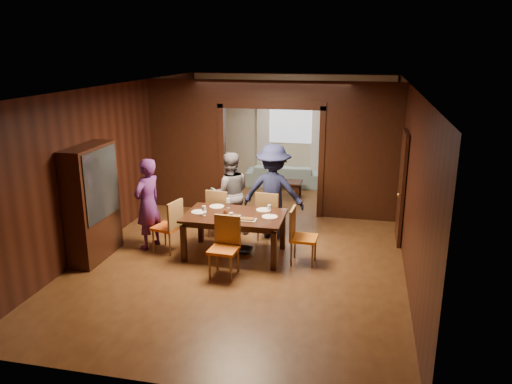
% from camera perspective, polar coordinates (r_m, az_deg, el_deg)
% --- Properties ---
extents(floor, '(9.00, 9.00, 0.00)m').
position_cam_1_polar(floor, '(9.75, -0.10, -5.24)').
color(floor, '#502D16').
rests_on(floor, ground).
extents(ceiling, '(5.50, 9.00, 0.02)m').
position_cam_1_polar(ceiling, '(9.09, -0.11, 12.01)').
color(ceiling, silver).
rests_on(ceiling, room_walls).
extents(room_walls, '(5.52, 9.01, 2.90)m').
position_cam_1_polar(room_walls, '(11.11, 2.01, 5.54)').
color(room_walls, black).
rests_on(room_walls, floor).
extents(person_purple, '(0.57, 0.71, 1.68)m').
position_cam_1_polar(person_purple, '(9.25, -12.27, -1.33)').
color(person_purple, '#4F2162').
rests_on(person_purple, floor).
extents(person_grey, '(0.97, 0.87, 1.64)m').
position_cam_1_polar(person_grey, '(9.77, -3.01, -0.15)').
color(person_grey, slate).
rests_on(person_grey, floor).
extents(person_navy, '(1.21, 0.73, 1.83)m').
position_cam_1_polar(person_navy, '(9.54, 1.99, 0.07)').
color(person_navy, '#191D3E').
rests_on(person_navy, floor).
extents(sofa, '(2.00, 0.87, 0.57)m').
position_cam_1_polar(sofa, '(13.28, 3.20, 1.94)').
color(sofa, '#8DB2B9').
rests_on(sofa, floor).
extents(serving_bowl, '(0.34, 0.34, 0.08)m').
position_cam_1_polar(serving_bowl, '(8.79, -1.49, -2.14)').
color(serving_bowl, black).
rests_on(serving_bowl, dining_table).
extents(dining_table, '(1.73, 1.08, 0.76)m').
position_cam_1_polar(dining_table, '(8.85, -2.45, -4.92)').
color(dining_table, black).
rests_on(dining_table, floor).
extents(coffee_table, '(0.80, 0.50, 0.40)m').
position_cam_1_polar(coffee_table, '(12.30, 3.37, 0.34)').
color(coffee_table, black).
rests_on(coffee_table, floor).
extents(chair_left, '(0.53, 0.53, 0.97)m').
position_cam_1_polar(chair_left, '(9.13, -10.16, -3.79)').
color(chair_left, '#E45715').
rests_on(chair_left, floor).
extents(chair_right, '(0.45, 0.45, 0.97)m').
position_cam_1_polar(chair_right, '(8.53, 5.49, -5.07)').
color(chair_right, orange).
rests_on(chair_right, floor).
extents(chair_far_l, '(0.49, 0.49, 0.97)m').
position_cam_1_polar(chair_far_l, '(9.71, -4.01, -2.32)').
color(chair_far_l, red).
rests_on(chair_far_l, floor).
extents(chair_far_r, '(0.47, 0.47, 0.97)m').
position_cam_1_polar(chair_far_r, '(9.56, 1.57, -2.60)').
color(chair_far_r, orange).
rests_on(chair_far_r, floor).
extents(chair_near, '(0.47, 0.47, 0.97)m').
position_cam_1_polar(chair_near, '(8.05, -3.72, -6.39)').
color(chair_near, '#C35912').
rests_on(chair_near, floor).
extents(hutch, '(0.40, 1.20, 2.00)m').
position_cam_1_polar(hutch, '(9.00, -18.21, -1.21)').
color(hutch, black).
rests_on(hutch, floor).
extents(door_right, '(0.06, 0.90, 2.10)m').
position_cam_1_polar(door_right, '(9.72, 16.30, 0.53)').
color(door_right, black).
rests_on(door_right, floor).
extents(window_far, '(1.20, 0.03, 1.30)m').
position_cam_1_polar(window_far, '(13.57, 4.01, 8.33)').
color(window_far, silver).
rests_on(window_far, back_wall).
extents(curtain_left, '(0.35, 0.06, 2.40)m').
position_cam_1_polar(curtain_left, '(13.73, 0.83, 6.56)').
color(curtain_left, white).
rests_on(curtain_left, back_wall).
extents(curtain_right, '(0.35, 0.06, 2.40)m').
position_cam_1_polar(curtain_right, '(13.51, 7.11, 6.27)').
color(curtain_right, white).
rests_on(curtain_right, back_wall).
extents(plate_left, '(0.27, 0.27, 0.01)m').
position_cam_1_polar(plate_left, '(8.89, -6.55, -2.27)').
color(plate_left, silver).
rests_on(plate_left, dining_table).
extents(plate_far_l, '(0.27, 0.27, 0.01)m').
position_cam_1_polar(plate_far_l, '(9.16, -4.50, -1.65)').
color(plate_far_l, white).
rests_on(plate_far_l, dining_table).
extents(plate_far_r, '(0.27, 0.27, 0.01)m').
position_cam_1_polar(plate_far_r, '(8.94, 0.89, -2.06)').
color(plate_far_r, white).
rests_on(plate_far_r, dining_table).
extents(plate_right, '(0.27, 0.27, 0.01)m').
position_cam_1_polar(plate_right, '(8.60, 1.58, -2.84)').
color(plate_right, white).
rests_on(plate_right, dining_table).
extents(plate_near, '(0.27, 0.27, 0.01)m').
position_cam_1_polar(plate_near, '(8.45, -3.18, -3.21)').
color(plate_near, silver).
rests_on(plate_near, dining_table).
extents(platter_a, '(0.30, 0.20, 0.04)m').
position_cam_1_polar(platter_a, '(8.60, -2.85, -2.75)').
color(platter_a, gray).
rests_on(platter_a, dining_table).
extents(platter_b, '(0.30, 0.20, 0.04)m').
position_cam_1_polar(platter_b, '(8.43, -0.98, -3.14)').
color(platter_b, gray).
rests_on(platter_b, dining_table).
extents(wineglass_left, '(0.08, 0.08, 0.18)m').
position_cam_1_polar(wineglass_left, '(8.68, -5.97, -2.15)').
color(wineglass_left, white).
rests_on(wineglass_left, dining_table).
extents(wineglass_far, '(0.08, 0.08, 0.18)m').
position_cam_1_polar(wineglass_far, '(9.06, -3.21, -1.28)').
color(wineglass_far, silver).
rests_on(wineglass_far, dining_table).
extents(wineglass_right, '(0.08, 0.08, 0.18)m').
position_cam_1_polar(wineglass_right, '(8.69, 1.54, -2.04)').
color(wineglass_right, white).
rests_on(wineglass_right, dining_table).
extents(tumbler, '(0.07, 0.07, 0.14)m').
position_cam_1_polar(tumbler, '(8.41, -2.85, -2.84)').
color(tumbler, white).
rests_on(tumbler, dining_table).
extents(condiment_jar, '(0.08, 0.08, 0.11)m').
position_cam_1_polar(condiment_jar, '(8.67, -3.48, -2.35)').
color(condiment_jar, '#4A1E11').
rests_on(condiment_jar, dining_table).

